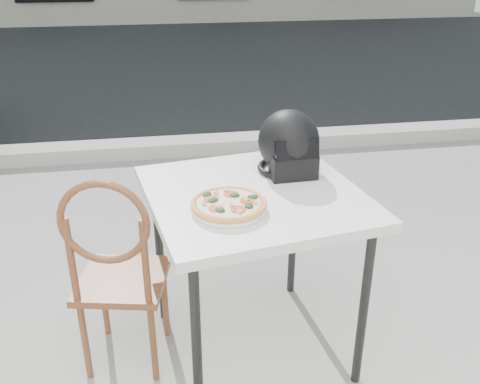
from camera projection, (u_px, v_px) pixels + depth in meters
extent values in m
cube|color=black|center=(138.00, 61.00, 8.18)|extent=(30.00, 8.00, 0.00)
cube|color=#A19E97|center=(135.00, 149.00, 4.59)|extent=(30.00, 0.25, 0.12)
cube|color=white|center=(254.00, 196.00, 2.13)|extent=(0.94, 0.94, 0.04)
cylinder|color=black|center=(197.00, 347.00, 1.90)|extent=(0.04, 0.04, 0.74)
cylinder|color=black|center=(364.00, 309.00, 2.10)|extent=(0.04, 0.04, 0.74)
cylinder|color=black|center=(160.00, 252.00, 2.48)|extent=(0.04, 0.04, 0.74)
cylinder|color=black|center=(293.00, 229.00, 2.68)|extent=(0.04, 0.04, 0.74)
cylinder|color=white|center=(229.00, 210.00, 1.96)|extent=(0.31, 0.31, 0.01)
torus|color=white|center=(229.00, 208.00, 1.96)|extent=(0.32, 0.32, 0.01)
cylinder|color=#E49853|center=(229.00, 205.00, 1.96)|extent=(0.32, 0.32, 0.01)
torus|color=#E49853|center=(229.00, 204.00, 1.95)|extent=(0.33, 0.33, 0.02)
cylinder|color=red|center=(229.00, 203.00, 1.95)|extent=(0.28, 0.28, 0.00)
cylinder|color=beige|center=(229.00, 203.00, 1.95)|extent=(0.28, 0.28, 0.00)
cylinder|color=#BF3C21|center=(247.00, 200.00, 1.96)|extent=(0.06, 0.06, 0.00)
cylinder|color=#BF3C21|center=(231.00, 194.00, 2.01)|extent=(0.06, 0.06, 0.00)
cylinder|color=#BF3C21|center=(212.00, 199.00, 1.97)|extent=(0.06, 0.06, 0.00)
cylinder|color=#BF3C21|center=(216.00, 208.00, 1.90)|extent=(0.06, 0.06, 0.00)
cylinder|color=#BF3C21|center=(238.00, 209.00, 1.90)|extent=(0.06, 0.06, 0.00)
ellipsoid|color=#143714|center=(234.00, 195.00, 2.00)|extent=(0.04, 0.04, 0.01)
ellipsoid|color=#143714|center=(213.00, 200.00, 1.96)|extent=(0.05, 0.05, 0.01)
ellipsoid|color=#143714|center=(249.00, 206.00, 1.92)|extent=(0.04, 0.04, 0.01)
ellipsoid|color=#143714|center=(220.00, 210.00, 1.89)|extent=(0.05, 0.05, 0.01)
ellipsoid|color=#143714|center=(253.00, 197.00, 1.98)|extent=(0.04, 0.03, 0.01)
ellipsoid|color=#143714|center=(207.00, 194.00, 2.00)|extent=(0.05, 0.05, 0.01)
cylinder|color=#E7E38D|center=(231.00, 204.00, 1.92)|extent=(0.02, 0.02, 0.02)
cylinder|color=#E7E38D|center=(216.00, 193.00, 2.01)|extent=(0.03, 0.03, 0.02)
cylinder|color=#E7E38D|center=(246.00, 199.00, 1.96)|extent=(0.03, 0.02, 0.02)
cylinder|color=#E7E38D|center=(226.00, 190.00, 2.03)|extent=(0.02, 0.02, 0.02)
cylinder|color=#E7E38D|center=(239.00, 211.00, 1.87)|extent=(0.03, 0.02, 0.02)
cylinder|color=#E7E38D|center=(204.00, 203.00, 1.93)|extent=(0.03, 0.02, 0.02)
cylinder|color=#E7E38D|center=(256.00, 202.00, 1.94)|extent=(0.02, 0.02, 0.02)
cylinder|color=#E7E38D|center=(217.00, 207.00, 1.90)|extent=(0.03, 0.02, 0.02)
ellipsoid|color=black|center=(289.00, 141.00, 2.26)|extent=(0.27, 0.28, 0.27)
cube|color=black|center=(294.00, 166.00, 2.22)|extent=(0.20, 0.10, 0.11)
torus|color=black|center=(288.00, 167.00, 2.31)|extent=(0.27, 0.27, 0.02)
cube|color=black|center=(297.00, 150.00, 2.15)|extent=(0.18, 0.04, 0.08)
cube|color=brown|center=(123.00, 280.00, 2.23)|extent=(0.42, 0.42, 0.03)
cylinder|color=brown|center=(165.00, 300.00, 2.44)|extent=(0.03, 0.03, 0.39)
cylinder|color=brown|center=(104.00, 299.00, 2.45)|extent=(0.03, 0.03, 0.39)
cylinder|color=brown|center=(153.00, 342.00, 2.18)|extent=(0.03, 0.03, 0.39)
cylinder|color=brown|center=(85.00, 340.00, 2.20)|extent=(0.03, 0.03, 0.39)
cylinder|color=brown|center=(146.00, 263.00, 2.01)|extent=(0.03, 0.03, 0.37)
cylinder|color=brown|center=(72.00, 261.00, 2.02)|extent=(0.03, 0.03, 0.37)
torus|color=brown|center=(104.00, 223.00, 1.94)|extent=(0.34, 0.10, 0.35)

